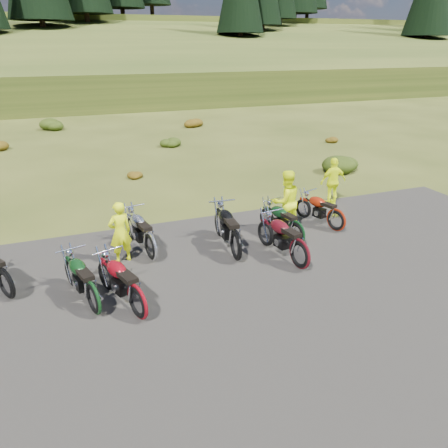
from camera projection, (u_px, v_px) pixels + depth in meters
name	position (u px, v px, depth m)	size (l,w,h in m)	color
ground	(219.00, 282.00, 10.28)	(300.00, 300.00, 0.00)	#343F15
gravel_pad	(254.00, 330.00, 8.55)	(20.00, 12.00, 0.04)	black
hill_slope	(78.00, 89.00, 53.42)	(300.00, 46.00, 3.00)	#2F4216
hill_plateau	(62.00, 66.00, 105.19)	(300.00, 90.00, 9.17)	#2F4216
shrub_3	(53.00, 123.00, 27.92)	(1.56, 1.56, 0.92)	#1B320C
shrub_4	(133.00, 173.00, 18.00)	(0.77, 0.77, 0.45)	brown
shrub_5	(170.00, 141.00, 23.49)	(1.03, 1.03, 0.61)	#1B320C
shrub_6	(192.00, 121.00, 28.99)	(1.30, 1.30, 0.77)	brown
shrub_7	(342.00, 161.00, 18.95)	(1.56, 1.56, 0.92)	#1B320C
shrub_8	(329.00, 138.00, 24.56)	(0.77, 0.77, 0.45)	brown
motorcycle_0	(10.00, 299.00, 9.60)	(2.07, 0.69, 1.08)	black
motorcycle_1	(139.00, 319.00, 8.91)	(2.14, 0.71, 1.12)	maroon
motorcycle_2	(96.00, 314.00, 9.06)	(2.05, 0.68, 1.07)	black
motorcycle_3	(152.00, 261.00, 11.28)	(2.16, 0.72, 1.13)	#AAAAAF
motorcycle_4	(299.00, 269.00, 10.87)	(2.20, 0.73, 1.15)	#4D0C13
motorcycle_5	(236.00, 260.00, 11.30)	(2.31, 0.77, 1.21)	black
motorcycle_6	(335.00, 231.00, 13.02)	(1.94, 0.65, 1.01)	maroon
motorcycle_7	(295.00, 245.00, 12.12)	(1.98, 0.66, 1.04)	black
person_middle	(120.00, 233.00, 10.90)	(0.59, 0.38, 1.61)	#DEF00C
person_right_a	(286.00, 202.00, 12.67)	(0.90, 0.70, 1.85)	#DEF00C
person_right_b	(333.00, 182.00, 14.85)	(0.96, 0.40, 1.63)	#DEF00C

